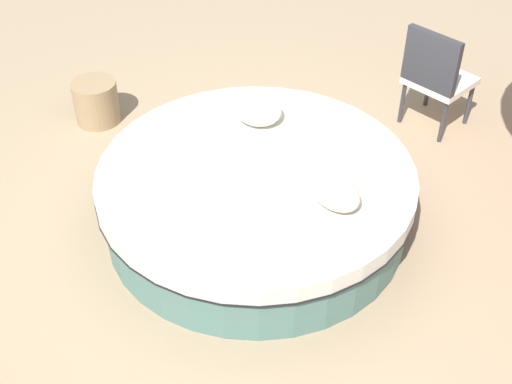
{
  "coord_description": "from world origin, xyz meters",
  "views": [
    {
      "loc": [
        3.19,
        -2.21,
        3.56
      ],
      "look_at": [
        0.0,
        0.0,
        0.31
      ],
      "focal_mm": 47.37,
      "sensor_mm": 36.0,
      "label": 1
    }
  ],
  "objects_px": {
    "round_bed": "(256,197)",
    "patio_chair": "(436,74)",
    "throw_pillow_1": "(258,110)",
    "side_table": "(96,102)",
    "throw_pillow_0": "(335,192)"
  },
  "relations": [
    {
      "from": "round_bed",
      "to": "side_table",
      "type": "distance_m",
      "value": 2.06
    },
    {
      "from": "round_bed",
      "to": "throw_pillow_1",
      "type": "distance_m",
      "value": 0.75
    },
    {
      "from": "throw_pillow_1",
      "to": "side_table",
      "type": "height_order",
      "value": "throw_pillow_1"
    },
    {
      "from": "throw_pillow_0",
      "to": "side_table",
      "type": "bearing_deg",
      "value": -166.37
    },
    {
      "from": "round_bed",
      "to": "throw_pillow_1",
      "type": "height_order",
      "value": "throw_pillow_1"
    },
    {
      "from": "throw_pillow_0",
      "to": "side_table",
      "type": "distance_m",
      "value": 2.73
    },
    {
      "from": "side_table",
      "to": "patio_chair",
      "type": "bearing_deg",
      "value": 53.22
    },
    {
      "from": "round_bed",
      "to": "patio_chair",
      "type": "xyz_separation_m",
      "value": [
        -0.19,
        2.05,
        0.29
      ]
    },
    {
      "from": "round_bed",
      "to": "throw_pillow_1",
      "type": "relative_size",
      "value": 5.76
    },
    {
      "from": "throw_pillow_1",
      "to": "round_bed",
      "type": "bearing_deg",
      "value": -36.06
    },
    {
      "from": "round_bed",
      "to": "throw_pillow_1",
      "type": "xyz_separation_m",
      "value": [
        -0.54,
        0.39,
        0.34
      ]
    },
    {
      "from": "patio_chair",
      "to": "side_table",
      "type": "xyz_separation_m",
      "value": [
        -1.83,
        -2.45,
        -0.36
      ]
    },
    {
      "from": "round_bed",
      "to": "throw_pillow_1",
      "type": "bearing_deg",
      "value": 143.94
    },
    {
      "from": "round_bed",
      "to": "side_table",
      "type": "xyz_separation_m",
      "value": [
        -2.02,
        -0.4,
        -0.07
      ]
    },
    {
      "from": "throw_pillow_0",
      "to": "patio_chair",
      "type": "bearing_deg",
      "value": 113.58
    }
  ]
}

